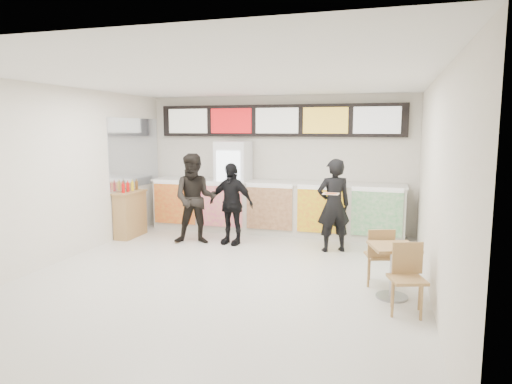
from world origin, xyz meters
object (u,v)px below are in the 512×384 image
at_px(customer_mid, 231,204).
at_px(condiment_ledge, 130,214).
at_px(drinks_fridge, 233,186).
at_px(service_counter, 273,207).
at_px(cafe_table, 393,262).
at_px(customer_main, 334,205).
at_px(customer_left, 195,199).

xyz_separation_m(customer_mid, condiment_ledge, (-2.25, -0.03, -0.31)).
height_order(drinks_fridge, customer_mid, drinks_fridge).
distance_m(service_counter, cafe_table, 4.16).
bearing_deg(cafe_table, customer_main, 98.09).
distance_m(customer_mid, condiment_ledge, 2.27).
distance_m(service_counter, drinks_fridge, 1.03).
bearing_deg(condiment_ledge, service_counter, 23.01).
distance_m(service_counter, customer_mid, 1.32).
bearing_deg(customer_main, customer_left, -21.46).
bearing_deg(customer_main, condiment_ledge, -24.43).
distance_m(drinks_fridge, cafe_table, 4.82).
bearing_deg(customer_left, condiment_ledge, 159.06).
bearing_deg(condiment_ledge, drinks_fridge, 32.77).
bearing_deg(cafe_table, drinks_fridge, 117.77).
height_order(service_counter, condiment_ledge, condiment_ledge).
height_order(drinks_fridge, condiment_ledge, drinks_fridge).
distance_m(drinks_fridge, customer_left, 1.39).
xyz_separation_m(cafe_table, condiment_ledge, (-5.32, 2.13, -0.01)).
bearing_deg(condiment_ledge, customer_mid, 0.85).
bearing_deg(drinks_fridge, cafe_table, -44.21).
relative_size(customer_mid, cafe_table, 1.06).
height_order(service_counter, customer_mid, customer_mid).
bearing_deg(customer_mid, condiment_ledge, -170.23).
bearing_deg(condiment_ledge, cafe_table, -21.80).
height_order(drinks_fridge, customer_main, drinks_fridge).
bearing_deg(customer_mid, service_counter, 72.73).
distance_m(customer_left, customer_mid, 0.72).
bearing_deg(drinks_fridge, customer_left, -104.06).
bearing_deg(customer_left, cafe_table, -44.23).
relative_size(service_counter, customer_mid, 3.44).
relative_size(drinks_fridge, customer_mid, 1.24).
bearing_deg(customer_main, customer_mid, -24.81).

